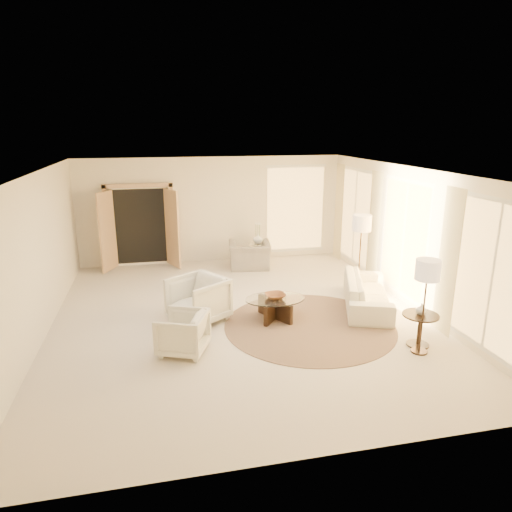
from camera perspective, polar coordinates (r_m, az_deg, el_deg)
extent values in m
cube|color=beige|center=(8.92, -1.98, -7.72)|extent=(7.00, 8.00, 0.02)
cube|color=white|center=(8.20, -2.17, 10.56)|extent=(7.00, 8.00, 0.02)
cube|color=#F1E5CD|center=(12.32, -5.44, 5.74)|extent=(7.00, 0.04, 2.80)
cube|color=#F1E5CD|center=(4.81, 6.72, -11.00)|extent=(7.00, 0.04, 2.80)
cube|color=#F1E5CD|center=(8.57, -25.74, -0.33)|extent=(0.04, 8.00, 2.80)
cube|color=#F1E5CD|center=(9.69, 18.76, 2.15)|extent=(0.04, 8.00, 2.80)
cube|color=tan|center=(12.19, -14.25, 3.68)|extent=(1.80, 0.12, 2.16)
cube|color=tan|center=(12.00, -18.08, 2.94)|extent=(0.35, 0.66, 2.00)
cube|color=tan|center=(11.94, -10.42, 3.41)|extent=(0.35, 0.66, 2.00)
cylinder|color=#422E23|center=(8.62, 6.70, -8.60)|extent=(4.17, 4.17, 0.01)
imported|color=white|center=(9.56, 13.74, -4.43)|extent=(1.54, 2.30, 0.63)
imported|color=white|center=(8.65, -7.26, -5.16)|extent=(1.23, 1.24, 0.95)
imported|color=white|center=(7.57, -9.18, -9.22)|extent=(0.91, 0.94, 0.75)
imported|color=gray|center=(11.77, -0.80, 0.63)|extent=(1.14, 0.83, 0.92)
cube|color=black|center=(8.78, 2.39, -6.70)|extent=(0.51, 0.77, 0.38)
cube|color=black|center=(8.78, 2.39, -6.70)|extent=(0.60, 0.72, 0.38)
cylinder|color=white|center=(8.70, 2.41, -5.37)|extent=(1.22, 1.22, 0.02)
cylinder|color=black|center=(8.31, 19.55, -10.37)|extent=(0.37, 0.37, 0.03)
cylinder|color=black|center=(8.20, 19.71, -8.73)|extent=(0.06, 0.06, 0.53)
cylinder|color=black|center=(8.10, 19.90, -6.96)|extent=(0.60, 0.60, 0.03)
cylinder|color=#302219|center=(12.25, 0.23, -0.92)|extent=(0.37, 0.37, 0.03)
cylinder|color=#302219|center=(12.17, 0.23, 0.26)|extent=(0.06, 0.06, 0.53)
cylinder|color=white|center=(12.10, 0.24, 1.52)|extent=(0.49, 0.49, 0.03)
cylinder|color=#302219|center=(10.64, 12.59, -3.96)|extent=(0.29, 0.29, 0.03)
cylinder|color=#302219|center=(10.43, 12.82, -0.29)|extent=(0.03, 0.03, 1.45)
cylinder|color=beige|center=(10.23, 13.10, 4.05)|extent=(0.41, 0.41, 0.35)
cylinder|color=#302219|center=(8.09, 19.70, -11.14)|extent=(0.27, 0.27, 0.03)
cylinder|color=#302219|center=(7.82, 20.15, -6.85)|extent=(0.03, 0.03, 1.34)
cylinder|color=beige|center=(7.58, 20.69, -1.62)|extent=(0.38, 0.38, 0.33)
imported|color=brown|center=(8.68, 2.41, -5.02)|extent=(0.42, 0.42, 0.09)
imported|color=white|center=(8.06, 19.97, -6.27)|extent=(0.19, 0.19, 0.19)
imported|color=white|center=(12.07, 0.24, 2.18)|extent=(0.31, 0.31, 0.27)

